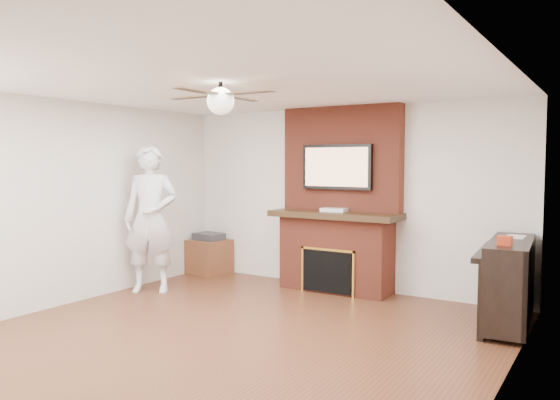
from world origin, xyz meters
The scene contains 12 objects.
room_shell centered at (0.00, 0.00, 1.25)m, with size 5.36×5.86×2.86m.
fireplace centered at (0.00, 2.55, 1.00)m, with size 1.78×0.64×2.50m.
tv centered at (0.00, 2.50, 1.68)m, with size 1.00×0.08×0.60m.
ceiling_fan centered at (0.00, 0.00, 2.33)m, with size 1.21×1.21×0.31m.
person centered at (-2.09, 1.13, 0.99)m, with size 0.72×0.48×1.97m, color silver.
side_table centered at (-2.20, 2.48, 0.29)m, with size 0.61×0.61×0.64m.
piano centered at (2.27, 2.00, 0.49)m, with size 0.63×1.44×1.01m.
cable_box centered at (-0.01, 2.45, 1.10)m, with size 0.34×0.19×0.05m, color silver.
candle_orange centered at (-0.21, 2.38, 0.07)m, with size 0.06×0.06×0.14m, color red.
candle_green centered at (0.08, 2.36, 0.05)m, with size 0.07×0.07×0.09m, color #4D8C38.
candle_cream centered at (0.15, 2.34, 0.06)m, with size 0.08×0.08×0.11m, color beige.
candle_blue centered at (0.18, 2.30, 0.04)m, with size 0.07×0.07×0.09m, color #323C97.
Camera 1 is at (3.23, -4.11, 1.75)m, focal length 35.00 mm.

